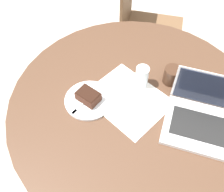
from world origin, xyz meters
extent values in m
plane|color=#B7AD9E|center=(0.00, 0.00, 0.00)|extent=(12.00, 12.00, 0.00)
cylinder|color=#4C3323|center=(0.00, 0.00, 0.01)|extent=(0.45, 0.45, 0.02)
cylinder|color=#4C3323|center=(0.00, 0.00, 0.37)|extent=(0.10, 0.10, 0.69)
cylinder|color=#4C3323|center=(0.00, 0.00, 0.73)|extent=(1.16, 1.16, 0.03)
cube|color=brown|center=(-0.01, -0.84, 0.47)|extent=(0.43, 0.43, 0.02)
cube|color=brown|center=(0.19, -0.84, 0.70)|extent=(0.02, 0.39, 0.44)
cube|color=brown|center=(-0.21, -1.03, 0.23)|extent=(0.04, 0.04, 0.46)
cube|color=brown|center=(-0.20, -0.65, 0.23)|extent=(0.04, 0.04, 0.46)
cube|color=brown|center=(0.18, -1.04, 0.23)|extent=(0.04, 0.04, 0.46)
cube|color=brown|center=(0.18, -0.65, 0.23)|extent=(0.04, 0.04, 0.46)
cube|color=white|center=(0.04, -0.01, 0.75)|extent=(0.44, 0.43, 0.00)
cylinder|color=silver|center=(0.21, 0.04, 0.75)|extent=(0.22, 0.22, 0.01)
cube|color=#472619|center=(0.21, 0.04, 0.78)|extent=(0.12, 0.11, 0.04)
cube|color=black|center=(0.21, 0.04, 0.80)|extent=(0.12, 0.10, 0.00)
cube|color=silver|center=(0.22, 0.06, 0.76)|extent=(0.08, 0.16, 0.00)
cube|color=silver|center=(0.25, 0.12, 0.76)|extent=(0.04, 0.04, 0.00)
cylinder|color=#3D2619|center=(-0.15, -0.16, 0.79)|extent=(0.08, 0.08, 0.09)
cylinder|color=silver|center=(-0.01, -0.10, 0.80)|extent=(0.06, 0.06, 0.12)
cube|color=silver|center=(-0.30, 0.08, 0.75)|extent=(0.34, 0.28, 0.02)
cube|color=black|center=(-0.30, 0.08, 0.76)|extent=(0.27, 0.17, 0.00)
cube|color=silver|center=(-0.31, -0.05, 0.86)|extent=(0.32, 0.04, 0.19)
cube|color=black|center=(-0.31, -0.04, 0.86)|extent=(0.30, 0.03, 0.18)
camera|label=1|loc=(-0.04, 0.70, 1.73)|focal=42.00mm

